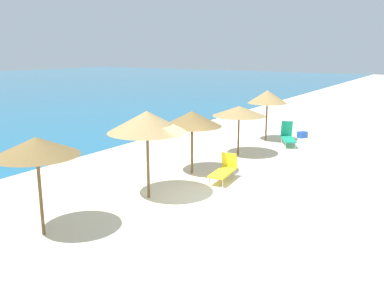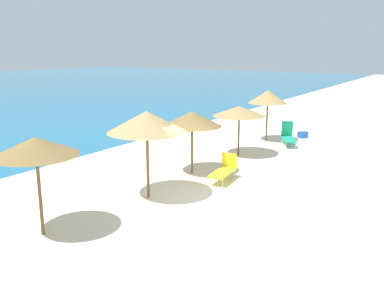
% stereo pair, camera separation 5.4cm
% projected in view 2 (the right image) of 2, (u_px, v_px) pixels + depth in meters
% --- Properties ---
extents(ground_plane, '(160.00, 160.00, 0.00)m').
position_uv_depth(ground_plane, '(212.00, 199.00, 13.77)').
color(ground_plane, beige).
extents(beach_umbrella_1, '(2.22, 2.22, 2.69)m').
position_uv_depth(beach_umbrella_1, '(36.00, 147.00, 10.58)').
color(beach_umbrella_1, brown).
rests_on(beach_umbrella_1, ground_plane).
extents(beach_umbrella_2, '(2.60, 2.60, 2.94)m').
position_uv_depth(beach_umbrella_2, '(147.00, 122.00, 13.34)').
color(beach_umbrella_2, brown).
rests_on(beach_umbrella_2, ground_plane).
extents(beach_umbrella_3, '(2.36, 2.36, 2.53)m').
position_uv_depth(beach_umbrella_3, '(192.00, 119.00, 16.16)').
color(beach_umbrella_3, brown).
rests_on(beach_umbrella_3, ground_plane).
extents(beach_umbrella_4, '(2.48, 2.48, 2.34)m').
position_uv_depth(beach_umbrella_4, '(239.00, 111.00, 19.03)').
color(beach_umbrella_4, brown).
rests_on(beach_umbrella_4, ground_plane).
extents(beach_umbrella_5, '(2.10, 2.10, 2.76)m').
position_uv_depth(beach_umbrella_5, '(268.00, 97.00, 22.03)').
color(beach_umbrella_5, brown).
rests_on(beach_umbrella_5, ground_plane).
extents(lounge_chair_0, '(1.65, 1.27, 1.21)m').
position_uv_depth(lounge_chair_0, '(288.00, 136.00, 21.46)').
color(lounge_chair_0, '#199972').
rests_on(lounge_chair_0, ground_plane).
extents(lounge_chair_1, '(1.63, 0.80, 0.98)m').
position_uv_depth(lounge_chair_1, '(224.00, 170.00, 15.59)').
color(lounge_chair_1, yellow).
rests_on(lounge_chair_1, ground_plane).
extents(cooler_box, '(0.61, 0.55, 0.36)m').
position_uv_depth(cooler_box, '(303.00, 135.00, 23.30)').
color(cooler_box, blue).
rests_on(cooler_box, ground_plane).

